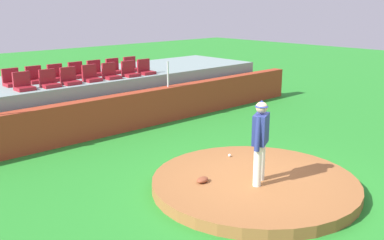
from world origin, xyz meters
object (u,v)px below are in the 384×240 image
stadium_chair_8 (35,78)px  stadium_chair_13 (131,67)px  stadium_chair_11 (96,71)px  pitcher (260,136)px  stadium_chair_9 (57,75)px  stadium_chair_10 (77,73)px  stadium_chair_0 (23,84)px  stadium_chair_5 (130,71)px  stadium_chair_6 (145,69)px  stadium_chair_12 (114,69)px  fielding_glove (203,180)px  stadium_chair_7 (12,80)px  stadium_chair_1 (49,81)px  stadium_chair_3 (91,76)px  stadium_chair_4 (111,74)px  baseball (229,155)px  stadium_chair_2 (70,79)px

stadium_chair_8 → stadium_chair_13: (3.50, -0.04, 0.00)m
stadium_chair_11 → stadium_chair_13: 1.44m
pitcher → stadium_chair_9: (-0.59, 7.58, 0.40)m
stadium_chair_9 → stadium_chair_10: same height
stadium_chair_0 → stadium_chair_8: size_ratio=1.00×
stadium_chair_5 → stadium_chair_6: bearing=-178.4°
stadium_chair_12 → pitcher: bearing=78.7°
fielding_glove → stadium_chair_7: size_ratio=0.60×
stadium_chair_1 → stadium_chair_3: bearing=-178.5°
stadium_chair_9 → stadium_chair_4: bearing=148.1°
baseball → stadium_chair_8: size_ratio=0.15×
stadium_chair_0 → stadium_chair_10: bearing=-157.3°
stadium_chair_8 → stadium_chair_9: (0.67, -0.04, 0.00)m
stadium_chair_3 → stadium_chair_5: 1.41m
stadium_chair_5 → stadium_chair_7: 3.63m
stadium_chair_10 → stadium_chair_13: (2.11, -0.03, 0.00)m
stadium_chair_9 → stadium_chair_13: 2.83m
stadium_chair_5 → stadium_chair_6: 0.65m
stadium_chair_2 → stadium_chair_13: same height
stadium_chair_2 → stadium_chair_5: same height
stadium_chair_11 → stadium_chair_12: 0.72m
stadium_chair_8 → stadium_chair_10: (1.40, -0.00, 0.00)m
fielding_glove → stadium_chair_3: stadium_chair_3 is taller
stadium_chair_1 → stadium_chair_2: 0.65m
stadium_chair_1 → stadium_chair_10: bearing=-146.5°
stadium_chair_3 → stadium_chair_9: 1.11m
stadium_chair_5 → stadium_chair_9: 2.31m
stadium_chair_4 → fielding_glove: bearing=74.4°
stadium_chair_8 → pitcher: bearing=99.4°
stadium_chair_0 → stadium_chair_3: bearing=-179.9°
stadium_chair_0 → stadium_chair_3: size_ratio=1.00×
baseball → stadium_chair_1: size_ratio=0.15×
stadium_chair_1 → stadium_chair_4: bearing=-179.7°
stadium_chair_6 → stadium_chair_7: 4.26m
stadium_chair_9 → baseball: bearing=102.2°
fielding_glove → stadium_chair_8: bearing=-97.0°
baseball → stadium_chair_10: (-0.59, 6.15, 1.37)m
stadium_chair_0 → stadium_chair_13: bearing=-168.5°
baseball → stadium_chair_13: (1.52, 6.12, 1.37)m
stadium_chair_0 → stadium_chair_1: bearing=177.4°
stadium_chair_6 → stadium_chair_12: same height
pitcher → stadium_chair_9: 7.62m
stadium_chair_12 → stadium_chair_13: size_ratio=1.00×
stadium_chair_1 → stadium_chair_6: bearing=-179.9°
stadium_chair_8 → stadium_chair_9: size_ratio=1.00×
stadium_chair_11 → stadium_chair_1: bearing=23.6°
stadium_chair_9 → stadium_chair_10: (0.73, 0.04, 0.00)m
stadium_chair_6 → stadium_chair_9: same height
stadium_chair_0 → stadium_chair_11: bearing=-162.8°
stadium_chair_5 → stadium_chair_8: (-2.80, 0.94, 0.00)m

